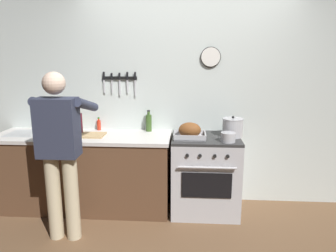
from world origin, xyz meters
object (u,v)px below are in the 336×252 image
person_cook (60,146)px  stock_pot (233,127)px  bottle_vinegar (79,122)px  stove (205,174)px  bottle_olive_oil (149,122)px  bottle_wine_red (79,123)px  bottle_dish_soap (64,125)px  bottle_hot_sauce (99,125)px  saucepan (228,137)px  roasting_pan (190,131)px  cutting_board (89,135)px

person_cook → stock_pot: 1.85m
stock_pot → bottle_vinegar: (-1.82, 0.18, -0.00)m
stove → person_cook: 1.64m
stock_pot → bottle_olive_oil: bottle_olive_oil is taller
bottle_wine_red → bottle_dish_soap: 0.20m
person_cook → bottle_wine_red: (-0.04, 0.68, 0.08)m
stove → bottle_hot_sauce: 1.42m
person_cook → stock_pot: (1.72, 0.68, 0.05)m
stock_pot → saucepan: 0.24m
bottle_vinegar → bottle_dish_soap: 0.21m
bottle_wine_red → bottle_dish_soap: size_ratio=1.33×
roasting_pan → bottle_dish_soap: size_ratio=1.49×
bottle_vinegar → bottle_hot_sauce: bearing=7.6°
bottle_vinegar → bottle_wine_red: (0.06, -0.18, 0.03)m
person_cook → cutting_board: bearing=-11.5°
cutting_board → bottle_wine_red: 0.20m
stock_pot → bottle_vinegar: size_ratio=0.97×
saucepan → bottle_hot_sauce: bottle_hot_sauce is taller
bottle_dish_soap → saucepan: bearing=-7.3°
bottle_wine_red → saucepan: bearing=-7.5°
stove → roasting_pan: size_ratio=2.56×
saucepan → cutting_board: 1.56m
cutting_board → bottle_dish_soap: size_ratio=1.53×
person_cook → bottle_hot_sauce: person_cook is taller
stock_pot → saucepan: stock_pot is taller
roasting_pan → bottle_wine_red: bearing=174.9°
person_cook → stock_pot: size_ratio=6.98×
bottle_olive_oil → stove: bearing=-18.8°
stove → bottle_wine_red: 1.58m
person_cook → roasting_pan: 1.36m
bottle_wine_red → stock_pot: bearing=0.0°
stock_pot → bottle_dish_soap: bearing=179.5°
stock_pot → roasting_pan: bearing=-166.6°
stock_pot → bottle_wine_red: (-1.76, -0.00, 0.03)m
bottle_vinegar → bottle_olive_oil: bearing=0.8°
cutting_board → bottle_wine_red: bottle_wine_red is taller
bottle_dish_soap → roasting_pan: bearing=-5.1°
stove → roasting_pan: bearing=-157.6°
stove → saucepan: 0.58m
stock_pot → cutting_board: bearing=-177.2°
bottle_hot_sauce → stove: bearing=-10.9°
cutting_board → bottle_dish_soap: bottle_dish_soap is taller
saucepan → bottle_dish_soap: bottle_dish_soap is taller
bottle_vinegar → bottle_olive_oil: bottle_olive_oil is taller
bottle_wine_red → person_cook: bearing=-86.7°
stove → bottle_hot_sauce: bottle_hot_sauce is taller
saucepan → bottle_dish_soap: (-1.88, 0.24, 0.05)m
stock_pot → bottle_wine_red: bearing=-180.0°
bottle_hot_sauce → bottle_olive_oil: (0.62, -0.02, 0.04)m
stove → cutting_board: (-1.34, -0.04, 0.46)m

